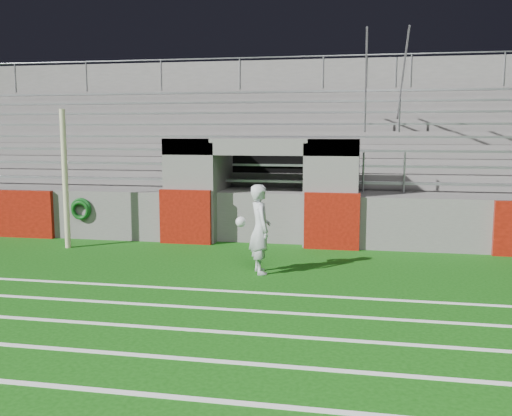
# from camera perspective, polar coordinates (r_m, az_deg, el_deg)

# --- Properties ---
(ground) EXTENTS (90.00, 90.00, 0.00)m
(ground) POSITION_cam_1_polar(r_m,az_deg,el_deg) (11.08, -2.79, -6.86)
(ground) COLOR #10480C
(ground) RESTS_ON ground
(field_post) EXTENTS (0.13, 0.13, 3.29)m
(field_post) POSITION_cam_1_polar(r_m,az_deg,el_deg) (14.24, -18.55, 2.73)
(field_post) COLOR beige
(field_post) RESTS_ON ground
(field_markings) EXTENTS (28.00, 8.09, 0.01)m
(field_markings) POSITION_cam_1_polar(r_m,az_deg,el_deg) (6.61, -13.59, -17.45)
(field_markings) COLOR white
(field_markings) RESTS_ON ground
(stadium_structure) EXTENTS (26.00, 8.48, 5.42)m
(stadium_structure) POSITION_cam_1_polar(r_m,az_deg,el_deg) (18.61, 2.99, 3.73)
(stadium_structure) COLOR #5B5956
(stadium_structure) RESTS_ON ground
(goalkeeper_with_ball) EXTENTS (0.78, 0.76, 1.76)m
(goalkeeper_with_ball) POSITION_cam_1_polar(r_m,az_deg,el_deg) (11.17, 0.38, -2.11)
(goalkeeper_with_ball) COLOR #B9BDC4
(goalkeeper_with_ball) RESTS_ON ground
(hose_coil) EXTENTS (0.57, 0.15, 0.57)m
(hose_coil) POSITION_cam_1_polar(r_m,az_deg,el_deg) (15.27, -17.12, -0.13)
(hose_coil) COLOR #0E4615
(hose_coil) RESTS_ON ground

